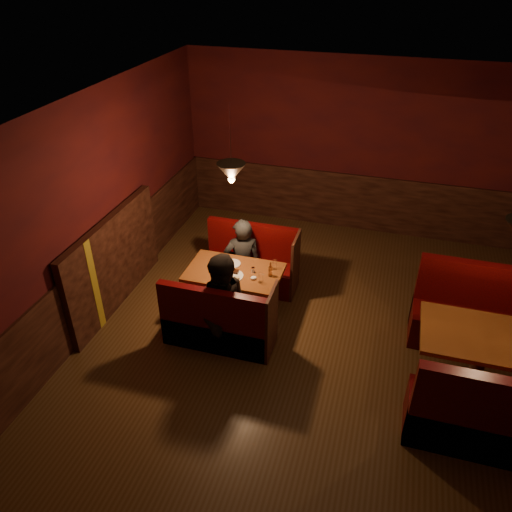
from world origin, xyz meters
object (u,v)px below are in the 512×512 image
(main_bench_far, at_px, (252,266))
(main_bench_near, at_px, (219,327))
(second_table, at_px, (483,350))
(diner_b, at_px, (226,292))
(main_table, at_px, (235,280))
(diner_a, at_px, (242,244))
(second_bench_near, at_px, (488,424))
(second_bench_far, at_px, (476,320))

(main_bench_far, relative_size, main_bench_near, 1.00)
(second_table, xyz_separation_m, diner_b, (-2.91, -0.10, 0.25))
(main_table, height_order, main_bench_far, main_bench_far)
(main_table, relative_size, diner_a, 0.84)
(main_bench_near, distance_m, second_table, 3.02)
(main_table, bearing_deg, main_bench_far, 88.83)
(main_table, relative_size, main_bench_far, 0.91)
(main_table, distance_m, diner_a, 0.61)
(main_bench_near, distance_m, diner_b, 0.53)
(second_table, bearing_deg, main_bench_near, -177.22)
(second_table, bearing_deg, main_table, 169.50)
(second_table, bearing_deg, main_bench_far, 157.18)
(diner_a, relative_size, diner_b, 0.90)
(main_bench_far, bearing_deg, diner_a, -124.21)
(main_bench_far, xyz_separation_m, second_table, (3.01, -1.27, 0.28))
(main_bench_near, relative_size, second_table, 1.00)
(main_bench_near, bearing_deg, second_table, 2.78)
(main_bench_far, xyz_separation_m, diner_b, (0.09, -1.36, 0.52))
(main_table, bearing_deg, diner_b, -80.58)
(second_bench_near, distance_m, diner_a, 3.71)
(main_table, distance_m, diner_b, 0.73)
(main_bench_far, height_order, diner_b, diner_b)
(main_bench_near, relative_size, diner_a, 0.93)
(main_bench_near, bearing_deg, diner_b, 27.02)
(diner_b, bearing_deg, second_bench_far, -2.53)
(main_bench_near, height_order, second_bench_near, second_bench_near)
(second_bench_far, relative_size, diner_a, 1.03)
(main_table, distance_m, second_table, 3.07)
(main_bench_near, relative_size, diner_b, 0.83)
(second_bench_far, xyz_separation_m, diner_a, (-3.14, 0.31, 0.39))
(second_bench_near, distance_m, diner_b, 3.07)
(main_bench_far, height_order, main_bench_near, same)
(main_bench_near, xyz_separation_m, diner_b, (0.09, 0.05, 0.52))
(second_bench_far, bearing_deg, main_bench_near, -162.41)
(main_bench_far, bearing_deg, second_bench_near, -34.43)
(second_table, xyz_separation_m, second_bench_near, (0.03, -0.82, -0.23))
(second_bench_far, bearing_deg, second_table, -92.20)
(second_bench_near, bearing_deg, second_table, 92.20)
(main_table, xyz_separation_m, main_bench_near, (0.01, -0.71, -0.22))
(second_bench_far, distance_m, diner_a, 3.18)
(main_bench_far, xyz_separation_m, diner_a, (-0.10, -0.14, 0.44))
(second_table, relative_size, second_bench_near, 0.90)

